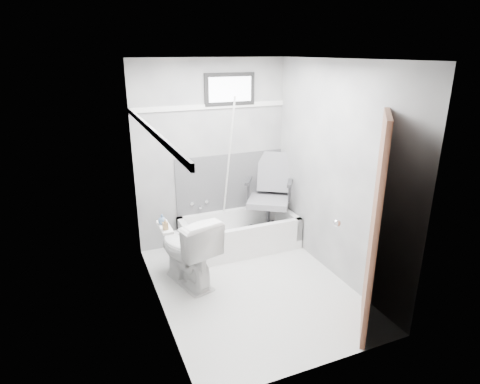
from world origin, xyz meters
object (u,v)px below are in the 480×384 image
soap_bottle_a (165,224)px  bathtub (239,233)px  office_chair (269,196)px  door (423,237)px  soap_bottle_b (162,219)px  toilet (187,250)px

soap_bottle_a → bathtub: bearing=41.8°
office_chair → bathtub: bearing=-141.7°
door → soap_bottle_b: (-1.92, 1.30, -0.04)m
door → soap_bottle_b: size_ratio=20.04×
bathtub → soap_bottle_a: soap_bottle_a is taller
toilet → soap_bottle_a: (-0.32, -0.48, 0.56)m
bathtub → soap_bottle_a: 1.74m
office_chair → soap_bottle_a: 1.97m
office_chair → door: door is taller
toilet → soap_bottle_a: soap_bottle_a is taller
toilet → soap_bottle_a: bearing=41.2°
bathtub → office_chair: office_chair is taller
soap_bottle_a → soap_bottle_b: soap_bottle_a is taller
bathtub → soap_bottle_a: size_ratio=14.52×
door → soap_bottle_b: 2.32m
door → soap_bottle_b: door is taller
soap_bottle_a → soap_bottle_b: (0.00, 0.14, -0.01)m
office_chair → door: bearing=-49.2°
office_chair → soap_bottle_b: (-1.61, -0.95, 0.30)m
bathtub → door: door is taller
soap_bottle_a → soap_bottle_b: size_ratio=1.03×
toilet → door: size_ratio=0.41×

